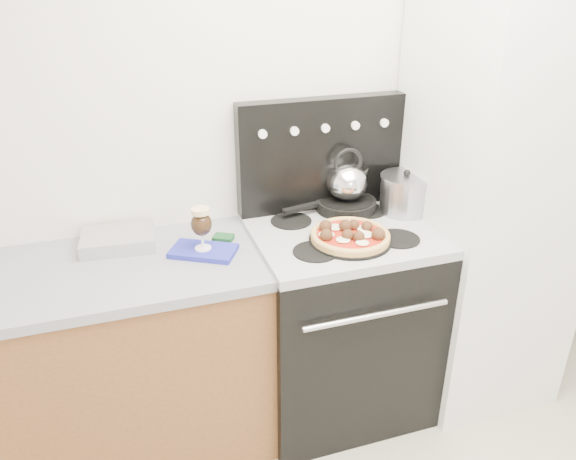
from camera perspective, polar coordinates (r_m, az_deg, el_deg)
name	(u,v)px	position (r m, az deg, el deg)	size (l,w,h in m)	color
room_shell	(454,261)	(1.52, 16.53, -2.99)	(3.52, 3.01, 2.52)	#B7AC96
base_cabinet	(87,372)	(2.51, -19.78, -13.41)	(1.45, 0.60, 0.86)	brown
countertop	(68,277)	(2.26, -21.47, -4.48)	(1.48, 0.63, 0.04)	gray
stove_body	(338,324)	(2.63, 5.13, -9.47)	(0.76, 0.65, 0.88)	black
cooktop	(343,234)	(2.39, 5.56, -0.44)	(0.76, 0.65, 0.04)	#ADADB2
backguard	(321,154)	(2.52, 3.34, 7.71)	(0.76, 0.08, 0.50)	black
fridge	(488,205)	(2.69, 19.64, 2.38)	(0.64, 0.68, 1.90)	silver
foil_sheet	(119,240)	(2.37, -16.84, -0.94)	(0.29, 0.21, 0.06)	white
oven_mitt	(203,251)	(2.25, -8.60, -2.13)	(0.25, 0.15, 0.02)	#2328A4
beer_glass	(202,229)	(2.20, -8.76, 0.15)	(0.08, 0.08, 0.18)	black
pizza_pan	(350,240)	(2.29, 6.32, -1.04)	(0.34, 0.34, 0.01)	black
pizza	(350,234)	(2.28, 6.35, -0.40)	(0.32, 0.32, 0.05)	tan
skillet	(346,205)	(2.57, 5.92, 2.56)	(0.27, 0.27, 0.05)	black
tea_kettle	(347,179)	(2.52, 6.05, 5.20)	(0.19, 0.19, 0.20)	silver
stock_pot	(405,195)	(2.57, 11.79, 3.55)	(0.22, 0.22, 0.16)	#AAA9B2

